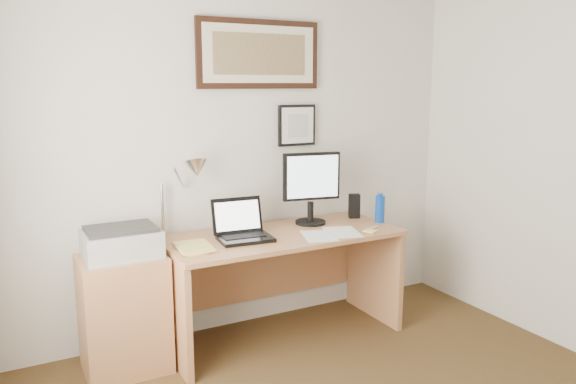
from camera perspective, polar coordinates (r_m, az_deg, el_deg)
wall_back at (r=3.99m, az=-4.95°, el=3.71°), size 3.50×0.02×2.50m
side_cabinet at (r=3.65m, az=-16.29°, el=-11.80°), size 0.50×0.40×0.73m
water_bottle at (r=4.16m, az=9.32°, el=-1.72°), size 0.07×0.07×0.20m
bottle_cap at (r=4.14m, az=9.37°, el=-0.26°), size 0.04×0.04×0.02m
speaker at (r=4.27m, az=6.74°, el=-1.42°), size 0.10×0.10×0.18m
paper_sheet_a at (r=3.76m, az=3.15°, el=-4.46°), size 0.28×0.34×0.00m
paper_sheet_b at (r=3.86m, az=5.56°, el=-4.08°), size 0.29×0.36×0.00m
sticky_pad at (r=3.90m, az=8.39°, el=-3.94°), size 0.11×0.11×0.01m
marker_pen at (r=3.96m, az=8.45°, el=-3.68°), size 0.14×0.06×0.02m
book at (r=3.49m, az=-11.17°, el=-5.72°), size 0.23×0.30×0.02m
desk at (r=3.96m, az=-1.12°, el=-7.22°), size 1.60×0.70×0.75m
laptop at (r=3.69m, az=-4.66°, el=-3.89°), size 0.36×0.32×0.26m
lcd_monitor at (r=4.02m, az=2.39°, el=0.76°), size 0.42×0.22×0.52m
printer at (r=3.52m, az=-16.57°, el=-4.88°), size 0.44×0.34×0.18m
desk_lamp at (r=3.68m, az=-9.62°, el=2.00°), size 0.29×0.27×0.53m
picture_large at (r=4.00m, az=-2.93°, el=13.80°), size 0.92×0.04×0.47m
picture_small at (r=4.14m, az=0.91°, el=6.79°), size 0.30×0.03×0.30m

